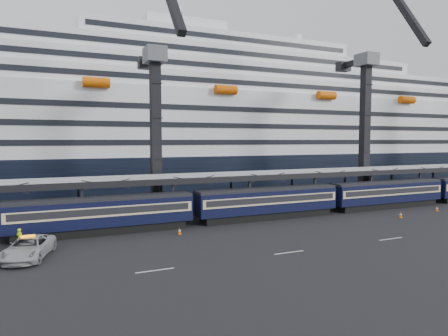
{
  "coord_description": "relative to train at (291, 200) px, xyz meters",
  "views": [
    {
      "loc": [
        -33.19,
        -33.2,
        9.88
      ],
      "look_at": [
        -14.07,
        10.0,
        6.57
      ],
      "focal_mm": 32.0,
      "sensor_mm": 36.0,
      "label": 1
    }
  ],
  "objects": [
    {
      "name": "crane_dark_near",
      "position": [
        -15.35,
        8.59,
        9.73
      ],
      "size": [
        4.5,
        17.75,
        35.08
      ],
      "color": "#4B4E53",
      "rests_on": "ground"
    },
    {
      "name": "traffic_cone_c",
      "position": [
        -16.09,
        -3.52,
        -1.85
      ],
      "size": [
        0.36,
        0.36,
        0.72
      ],
      "color": "#DB5806",
      "rests_on": "ground"
    },
    {
      "name": "ground",
      "position": [
        4.65,
        -10.0,
        -2.2
      ],
      "size": [
        260.0,
        260.0,
        0.0
      ],
      "primitive_type": "plane",
      "color": "black",
      "rests_on": "ground"
    },
    {
      "name": "traffic_cone_b",
      "position": [
        -29.29,
        -4.1,
        -1.84
      ],
      "size": [
        0.37,
        0.37,
        0.73
      ],
      "color": "#DB5806",
      "rests_on": "ground"
    },
    {
      "name": "cruise_ship",
      "position": [
        3.57,
        35.99,
        10.14
      ],
      "size": [
        214.09,
        28.84,
        34.0
      ],
      "color": "black",
      "rests_on": "ground"
    },
    {
      "name": "train",
      "position": [
        0.0,
        0.0,
        0.0
      ],
      "size": [
        133.05,
        3.0,
        4.05
      ],
      "color": "black",
      "rests_on": "ground"
    },
    {
      "name": "traffic_cone_d",
      "position": [
        12.43,
        -6.35,
        -1.82
      ],
      "size": [
        0.39,
        0.39,
        0.77
      ],
      "color": "#DB5806",
      "rests_on": "ground"
    },
    {
      "name": "pickup_truck",
      "position": [
        -30.25,
        -6.68,
        -1.3
      ],
      "size": [
        4.71,
        7.1,
        1.81
      ],
      "primitive_type": "imported",
      "rotation": [
        0.0,
        0.0,
        -0.28
      ],
      "color": "#A1A3A8",
      "rests_on": "ground"
    },
    {
      "name": "traffic_cone_f",
      "position": [
        20.9,
        -4.89,
        -1.85
      ],
      "size": [
        0.36,
        0.36,
        0.71
      ],
      "color": "#DB5806",
      "rests_on": "ground"
    },
    {
      "name": "crane_dark_mid",
      "position": [
        19.65,
        7.59,
        11.16
      ],
      "size": [
        4.5,
        18.24,
        39.64
      ],
      "color": "#4B4E53",
      "rests_on": "ground"
    },
    {
      "name": "canopy",
      "position": [
        4.65,
        4.0,
        3.05
      ],
      "size": [
        130.0,
        6.25,
        5.53
      ],
      "color": "#9A9DA2",
      "rests_on": "ground"
    },
    {
      "name": "worker",
      "position": [
        -31.11,
        -2.78,
        -1.29
      ],
      "size": [
        0.8,
        0.74,
        1.83
      ],
      "primitive_type": "imported",
      "rotation": [
        0.0,
        0.0,
        2.52
      ],
      "color": "#D2F90D",
      "rests_on": "ground"
    }
  ]
}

